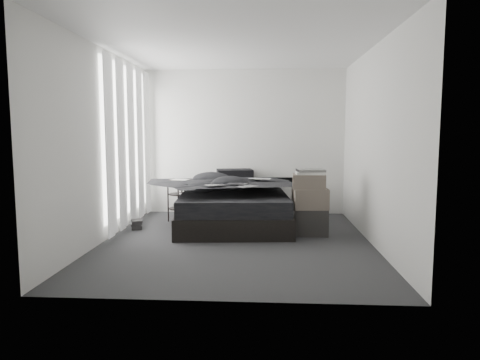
# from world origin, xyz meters

# --- Properties ---
(floor) EXTENTS (3.60, 4.20, 0.01)m
(floor) POSITION_xyz_m (0.00, 0.00, 0.00)
(floor) COLOR #2F3032
(floor) RESTS_ON ground
(ceiling) EXTENTS (3.60, 4.20, 0.01)m
(ceiling) POSITION_xyz_m (0.00, 0.00, 2.60)
(ceiling) COLOR white
(ceiling) RESTS_ON ground
(wall_back) EXTENTS (3.60, 0.01, 2.60)m
(wall_back) POSITION_xyz_m (0.00, 2.10, 1.30)
(wall_back) COLOR silver
(wall_back) RESTS_ON ground
(wall_front) EXTENTS (3.60, 0.01, 2.60)m
(wall_front) POSITION_xyz_m (0.00, -2.10, 1.30)
(wall_front) COLOR silver
(wall_front) RESTS_ON ground
(wall_left) EXTENTS (0.01, 4.20, 2.60)m
(wall_left) POSITION_xyz_m (-1.80, 0.00, 1.30)
(wall_left) COLOR silver
(wall_left) RESTS_ON ground
(wall_right) EXTENTS (0.01, 4.20, 2.60)m
(wall_right) POSITION_xyz_m (1.80, 0.00, 1.30)
(wall_right) COLOR silver
(wall_right) RESTS_ON ground
(window_left) EXTENTS (0.02, 2.00, 2.30)m
(window_left) POSITION_xyz_m (-1.78, 0.90, 1.35)
(window_left) COLOR white
(window_left) RESTS_ON wall_left
(curtain_left) EXTENTS (0.06, 2.12, 2.48)m
(curtain_left) POSITION_xyz_m (-1.73, 0.90, 1.28)
(curtain_left) COLOR white
(curtain_left) RESTS_ON wall_left
(bed) EXTENTS (1.84, 2.33, 0.30)m
(bed) POSITION_xyz_m (-0.11, 1.02, 0.15)
(bed) COLOR black
(bed) RESTS_ON floor
(mattress) EXTENTS (1.77, 2.26, 0.24)m
(mattress) POSITION_xyz_m (-0.11, 1.02, 0.42)
(mattress) COLOR black
(mattress) RESTS_ON bed
(duvet) EXTENTS (1.77, 2.00, 0.26)m
(duvet) POSITION_xyz_m (-0.11, 0.97, 0.66)
(duvet) COLOR black
(duvet) RESTS_ON mattress
(pillow_lower) EXTENTS (0.70, 0.50, 0.15)m
(pillow_lower) POSITION_xyz_m (-0.24, 1.87, 0.61)
(pillow_lower) COLOR black
(pillow_lower) RESTS_ON mattress
(pillow_upper) EXTENTS (0.69, 0.53, 0.14)m
(pillow_upper) POSITION_xyz_m (-0.16, 1.85, 0.75)
(pillow_upper) COLOR black
(pillow_upper) RESTS_ON pillow_lower
(laptop) EXTENTS (0.40, 0.30, 0.03)m
(laptop) POSITION_xyz_m (0.29, 1.11, 0.81)
(laptop) COLOR silver
(laptop) RESTS_ON duvet
(comic_a) EXTENTS (0.33, 0.29, 0.01)m
(comic_a) POSITION_xyz_m (-0.34, 0.41, 0.80)
(comic_a) COLOR black
(comic_a) RESTS_ON duvet
(comic_b) EXTENTS (0.30, 0.22, 0.01)m
(comic_b) POSITION_xyz_m (-0.03, 0.60, 0.80)
(comic_b) COLOR black
(comic_b) RESTS_ON duvet
(comic_c) EXTENTS (0.33, 0.32, 0.01)m
(comic_c) POSITION_xyz_m (0.14, 0.29, 0.81)
(comic_c) COLOR black
(comic_c) RESTS_ON duvet
(side_stand) EXTENTS (0.49, 0.49, 0.69)m
(side_stand) POSITION_xyz_m (-1.03, 1.30, 0.34)
(side_stand) COLOR black
(side_stand) RESTS_ON floor
(papers) EXTENTS (0.30, 0.26, 0.01)m
(papers) POSITION_xyz_m (-1.03, 1.28, 0.69)
(papers) COLOR white
(papers) RESTS_ON side_stand
(floor_books) EXTENTS (0.21, 0.25, 0.15)m
(floor_books) POSITION_xyz_m (-1.58, 0.66, 0.08)
(floor_books) COLOR black
(floor_books) RESTS_ON floor
(box_lower) EXTENTS (0.52, 0.41, 0.38)m
(box_lower) POSITION_xyz_m (1.02, 0.47, 0.19)
(box_lower) COLOR black
(box_lower) RESTS_ON floor
(box_mid) EXTENTS (0.51, 0.42, 0.29)m
(box_mid) POSITION_xyz_m (1.03, 0.46, 0.53)
(box_mid) COLOR #61564C
(box_mid) RESTS_ON box_lower
(box_upper) EXTENTS (0.48, 0.39, 0.20)m
(box_upper) POSITION_xyz_m (1.01, 0.47, 0.78)
(box_upper) COLOR #61564C
(box_upper) RESTS_ON box_mid
(art_book_white) EXTENTS (0.39, 0.32, 0.04)m
(art_book_white) POSITION_xyz_m (1.02, 0.47, 0.90)
(art_book_white) COLOR silver
(art_book_white) RESTS_ON box_upper
(art_book_snake) EXTENTS (0.41, 0.34, 0.04)m
(art_book_snake) POSITION_xyz_m (1.03, 0.46, 0.93)
(art_book_snake) COLOR silver
(art_book_snake) RESTS_ON art_book_white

